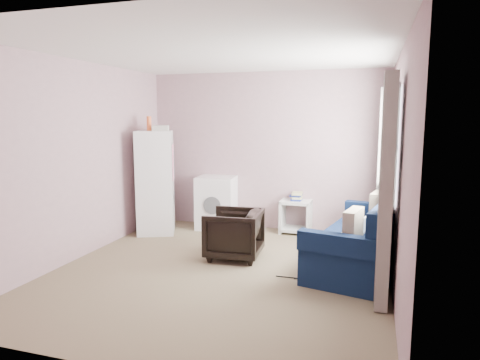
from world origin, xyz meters
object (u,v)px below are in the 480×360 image
(washing_machine, at_px, (217,201))
(sofa, at_px, (366,242))
(armchair, at_px, (234,231))
(fridge, at_px, (155,182))
(side_table, at_px, (296,214))

(washing_machine, relative_size, sofa, 0.41)
(sofa, bearing_deg, armchair, -163.94)
(armchair, distance_m, fridge, 1.78)
(fridge, xyz_separation_m, side_table, (2.09, 0.66, -0.51))
(fridge, bearing_deg, washing_machine, 12.18)
(sofa, bearing_deg, side_table, 140.73)
(armchair, height_order, sofa, sofa)
(armchair, height_order, side_table, armchair)
(armchair, relative_size, washing_machine, 0.81)
(fridge, distance_m, sofa, 3.27)
(armchair, distance_m, washing_machine, 1.55)
(armchair, height_order, washing_machine, washing_machine)
(fridge, bearing_deg, sofa, -35.36)
(side_table, height_order, sofa, sofa)
(washing_machine, bearing_deg, side_table, -0.61)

